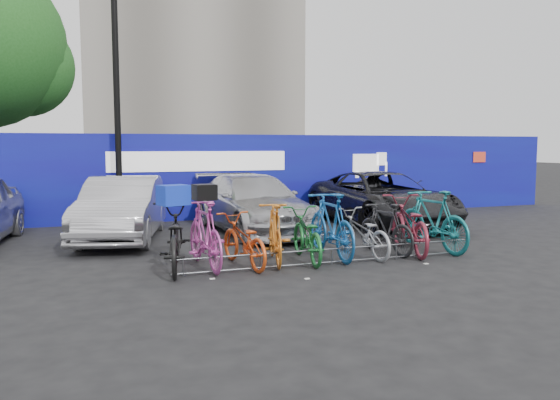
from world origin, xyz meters
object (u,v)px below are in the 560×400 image
bike_7 (386,228)px  bike_9 (433,220)px  bike_2 (243,241)px  bike_8 (409,225)px  car_1 (122,209)px  bike_6 (362,233)px  lamppost (117,98)px  bike_rack (332,256)px  bike_3 (275,233)px  bike_5 (331,225)px  bike_0 (174,238)px  bike_1 (205,234)px  car_2 (253,203)px  bike_4 (306,235)px  car_3 (382,199)px

bike_7 → bike_9: bike_9 is taller
bike_2 → bike_8: 3.37m
bike_7 → car_1: bearing=-42.5°
bike_6 → lamppost: bearing=-60.3°
bike_rack → bike_3: bearing=152.7°
bike_5 → bike_7: (1.18, 0.03, -0.12)m
bike_3 → bike_0: bearing=11.5°
bike_0 → bike_1: bike_1 is taller
bike_9 → car_2: bearing=-58.7°
bike_0 → bike_9: bearing=-170.2°
bike_0 → bike_3: 1.77m
lamppost → bike_9: 8.31m
car_1 → bike_4: size_ratio=2.33×
car_3 → car_2: bearing=177.4°
bike_6 → bike_9: bike_9 is taller
car_1 → bike_5: size_ratio=2.07×
car_1 → bike_3: 4.17m
lamppost → bike_rack: size_ratio=1.09×
car_2 → bike_6: (1.03, -3.62, -0.24)m
bike_6 → bike_8: bearing=175.7°
bike_0 → car_2: bearing=-114.7°
car_3 → bike_6: (-2.43, -3.46, -0.25)m
car_3 → bike_3: 5.40m
bike_rack → bike_8: 1.97m
car_1 → bike_4: bearing=-35.8°
lamppost → bike_9: bearing=-44.3°
bike_rack → bike_9: 2.52m
bike_rack → bike_0: 2.73m
bike_2 → lamppost: bearing=-81.4°
car_1 → car_3: car_3 is taller
bike_4 → bike_rack: bearing=132.4°
bike_rack → bike_0: (-2.66, 0.51, 0.39)m
car_2 → bike_6: size_ratio=2.79×
bike_rack → bike_2: bike_2 is taller
car_1 → bike_0: size_ratio=2.02×
car_3 → bike_5: bearing=-131.8°
bike_4 → bike_5: bearing=-161.2°
bike_0 → bike_7: size_ratio=1.27×
bike_3 → bike_7: 2.31m
lamppost → bike_2: 6.50m
bike_9 → bike_3: bearing=-4.3°
car_1 → car_3: 6.54m
bike_1 → bike_9: size_ratio=0.96×
car_2 → bike_6: bearing=-78.4°
bike_7 → bike_5: bearing=-5.7°
car_1 → car_2: 3.08m
bike_rack → bike_4: size_ratio=3.07×
bike_3 → bike_9: bearing=-166.3°
car_2 → bike_1: (-1.94, -3.56, -0.10)m
bike_2 → bike_9: bike_9 is taller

